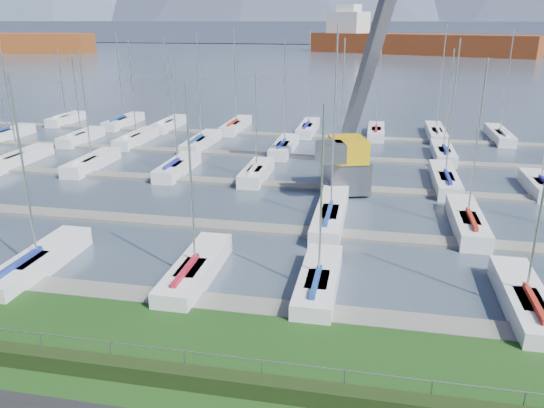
# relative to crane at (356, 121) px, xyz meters

# --- Properties ---
(water) EXTENTS (800.00, 540.00, 0.20)m
(water) POSITION_rel_crane_xyz_m (-3.97, 233.64, -5.73)
(water) COLOR #3E4B5B
(hedge) EXTENTS (80.00, 0.70, 0.70)m
(hedge) POSITION_rel_crane_xyz_m (-3.97, -26.76, -4.98)
(hedge) COLOR black
(hedge) RESTS_ON grass
(fence) EXTENTS (80.00, 0.04, 0.04)m
(fence) POSITION_rel_crane_xyz_m (-3.97, -26.36, -4.13)
(fence) COLOR gray
(fence) RESTS_ON grass
(foothill) EXTENTS (900.00, 80.00, 12.00)m
(foothill) POSITION_rel_crane_xyz_m (-3.97, 303.64, 0.67)
(foothill) COLOR #454E65
(foothill) RESTS_ON water
(docks) EXTENTS (90.00, 41.60, 0.25)m
(docks) POSITION_rel_crane_xyz_m (-3.97, -0.36, -5.55)
(docks) COLOR slate
(docks) RESTS_ON water
(crane) EXTENTS (7.25, 13.07, 22.35)m
(crane) POSITION_rel_crane_xyz_m (0.00, 0.00, 0.00)
(crane) COLOR #5B5E63
(crane) RESTS_ON water
(cargo_ship_mid) EXTENTS (89.95, 50.18, 21.50)m
(cargo_ship_mid) POSITION_rel_crane_xyz_m (12.53, 188.38, -1.69)
(cargo_ship_mid) COLOR maroon
(cargo_ship_mid) RESTS_ON water
(sailboat_fleet) EXTENTS (75.73, 50.35, 13.26)m
(sailboat_fleet) POSITION_rel_crane_xyz_m (-6.55, 2.66, 0.13)
(sailboat_fleet) COLOR white
(sailboat_fleet) RESTS_ON water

